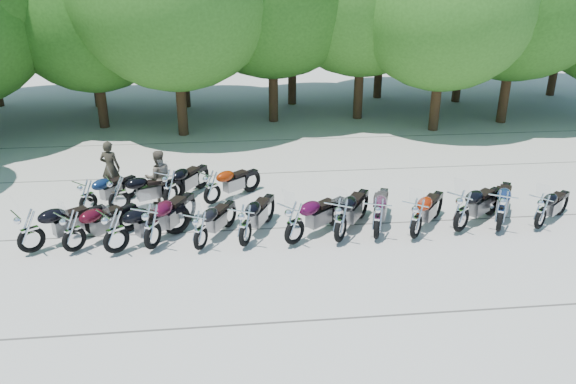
{
  "coord_description": "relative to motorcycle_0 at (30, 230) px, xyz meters",
  "views": [
    {
      "loc": [
        -1.51,
        -12.81,
        7.02
      ],
      "look_at": [
        0.0,
        1.5,
        1.1
      ],
      "focal_mm": 35.0,
      "sensor_mm": 36.0,
      "label": 1
    }
  ],
  "objects": [
    {
      "name": "ground",
      "position": [
        6.71,
        -0.62,
        -0.7
      ],
      "size": [
        90.0,
        90.0,
        0.0
      ],
      "primitive_type": "plane",
      "color": "#9A958B",
      "rests_on": "ground"
    },
    {
      "name": "motorcycle_16",
      "position": [
        4.54,
        2.67,
        -0.06
      ],
      "size": [
        2.17,
        1.97,
        1.28
      ],
      "primitive_type": null,
      "rotation": [
        0.0,
        0.0,
        2.27
      ],
      "color": "maroon",
      "rests_on": "ground"
    },
    {
      "name": "motorcycle_4",
      "position": [
        4.3,
        -0.27,
        -0.07
      ],
      "size": [
        1.63,
        2.28,
        1.26
      ],
      "primitive_type": null,
      "rotation": [
        0.0,
        0.0,
        2.66
      ],
      "color": "black",
      "rests_on": "ground"
    },
    {
      "name": "motorcycle_9",
      "position": [
        10.06,
        -0.24,
        -0.03
      ],
      "size": [
        2.02,
        2.31,
        1.34
      ],
      "primitive_type": null,
      "rotation": [
        0.0,
        0.0,
        2.48
      ],
      "color": "maroon",
      "rests_on": "ground"
    },
    {
      "name": "motorcycle_1",
      "position": [
        1.07,
        -0.05,
        -0.04
      ],
      "size": [
        2.16,
        2.18,
        1.33
      ],
      "primitive_type": null,
      "rotation": [
        0.0,
        0.0,
        2.37
      ],
      "color": "#330710",
      "rests_on": "ground"
    },
    {
      "name": "motorcycle_14",
      "position": [
        1.8,
        2.42,
        -0.05
      ],
      "size": [
        2.4,
        1.57,
        1.31
      ],
      "primitive_type": null,
      "rotation": [
        0.0,
        0.0,
        1.98
      ],
      "color": "black",
      "rests_on": "ground"
    },
    {
      "name": "motorcycle_13",
      "position": [
        0.88,
        2.42,
        -0.09
      ],
      "size": [
        1.92,
        2.07,
        1.23
      ],
      "primitive_type": null,
      "rotation": [
        0.0,
        0.0,
        2.43
      ],
      "color": "#0D1C3A",
      "rests_on": "ground"
    },
    {
      "name": "motorcycle_12",
      "position": [
        13.71,
        -0.03,
        -0.09
      ],
      "size": [
        2.1,
        1.87,
        1.22
      ],
      "primitive_type": null,
      "rotation": [
        0.0,
        0.0,
        2.25
      ],
      "color": "black",
      "rests_on": "ground"
    },
    {
      "name": "motorcycle_2",
      "position": [
        2.17,
        -0.26,
        0.01
      ],
      "size": [
        2.46,
        2.12,
        1.42
      ],
      "primitive_type": null,
      "rotation": [
        0.0,
        0.0,
        2.21
      ],
      "color": "black",
      "rests_on": "ground"
    },
    {
      "name": "motorcycle_7",
      "position": [
        7.99,
        -0.24,
        0.02
      ],
      "size": [
        1.96,
        2.57,
        1.43
      ],
      "primitive_type": null,
      "rotation": [
        0.0,
        0.0,
        2.6
      ],
      "color": "black",
      "rests_on": "ground"
    },
    {
      "name": "tree_2",
      "position": [
        -0.55,
        12.22,
        4.61
      ],
      "size": [
        7.31,
        7.31,
        8.97
      ],
      "color": "#3A2614",
      "rests_on": "ground"
    },
    {
      "name": "motorcycle_15",
      "position": [
        3.28,
        2.73,
        -0.03
      ],
      "size": [
        1.83,
        2.4,
        1.34
      ],
      "primitive_type": null,
      "rotation": [
        0.0,
        0.0,
        2.6
      ],
      "color": "black",
      "rests_on": "ground"
    },
    {
      "name": "motorcycle_10",
      "position": [
        11.42,
        0.01,
        0.01
      ],
      "size": [
        2.43,
        2.15,
        1.42
      ],
      "primitive_type": null,
      "rotation": [
        0.0,
        0.0,
        2.24
      ],
      "color": "black",
      "rests_on": "ground"
    },
    {
      "name": "motorcycle_8",
      "position": [
        9.02,
        -0.13,
        -0.03
      ],
      "size": [
        1.5,
        2.48,
        1.34
      ],
      "primitive_type": null,
      "rotation": [
        0.0,
        0.0,
        2.79
      ],
      "color": "#31061F",
      "rests_on": "ground"
    },
    {
      "name": "rider_0",
      "position": [
        1.29,
        4.02,
        0.19
      ],
      "size": [
        0.74,
        0.58,
        1.78
      ],
      "primitive_type": "imported",
      "rotation": [
        0.0,
        0.0,
        2.88
      ],
      "color": "black",
      "rests_on": "ground"
    },
    {
      "name": "motorcycle_0",
      "position": [
        0.0,
        0.0,
        0.0
      ],
      "size": [
        2.44,
        2.08,
        1.4
      ],
      "primitive_type": null,
      "rotation": [
        0.0,
        0.0,
        2.21
      ],
      "color": "black",
      "rests_on": "ground"
    },
    {
      "name": "motorcycle_5",
      "position": [
        5.46,
        -0.2,
        -0.02
      ],
      "size": [
        1.65,
        2.48,
        1.35
      ],
      "primitive_type": null,
      "rotation": [
        0.0,
        0.0,
        2.72
      ],
      "color": "black",
      "rests_on": "ground"
    },
    {
      "name": "motorcycle_11",
      "position": [
        12.51,
        -0.06,
        0.0
      ],
      "size": [
        1.89,
        2.53,
        1.4
      ],
      "primitive_type": null,
      "rotation": [
        0.0,
        0.0,
        2.62
      ],
      "color": "#0E1C3E",
      "rests_on": "ground"
    },
    {
      "name": "motorcycle_6",
      "position": [
        6.76,
        -0.26,
        0.0
      ],
      "size": [
        2.39,
        2.19,
        1.41
      ],
      "primitive_type": null,
      "rotation": [
        0.0,
        0.0,
        2.27
      ],
      "color": "#340722",
      "rests_on": "ground"
    },
    {
      "name": "rider_1",
      "position": [
        2.92,
        3.09,
        0.16
      ],
      "size": [
        0.98,
        0.85,
        1.72
      ],
      "primitive_type": "imported",
      "rotation": [
        0.0,
        0.0,
        3.41
      ],
      "color": "#4E4538",
      "rests_on": "ground"
    },
    {
      "name": "motorcycle_3",
      "position": [
        3.07,
        -0.11,
        0.03
      ],
      "size": [
        1.8,
        2.66,
        1.45
      ],
      "primitive_type": null,
      "rotation": [
        0.0,
        0.0,
        2.71
      ],
      "color": "#350718",
      "rests_on": "ground"
    }
  ]
}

